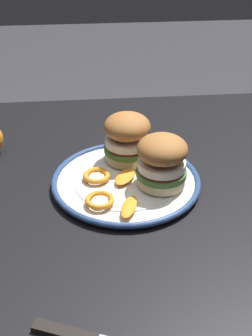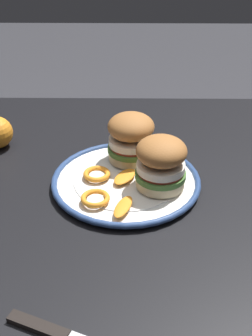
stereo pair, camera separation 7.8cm
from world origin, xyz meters
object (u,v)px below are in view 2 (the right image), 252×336
(dining_table, at_px, (158,239))
(sandwich_half_right, at_px, (164,162))
(dinner_plate, at_px, (126,181))
(sandwich_half_left, at_px, (131,137))

(dining_table, xyz_separation_m, sandwich_half_right, (-0.00, -0.03, 0.16))
(dinner_plate, height_order, sandwich_half_left, sandwich_half_left)
(dining_table, relative_size, dinner_plate, 4.25)
(dinner_plate, bearing_deg, sandwich_half_right, 161.21)
(dining_table, xyz_separation_m, dinner_plate, (0.06, -0.05, 0.10))
(dining_table, relative_size, sandwich_half_right, 10.62)
(dinner_plate, distance_m, sandwich_half_right, 0.09)
(dining_table, relative_size, sandwich_half_left, 9.56)
(sandwich_half_right, bearing_deg, dinner_plate, -18.79)
(dinner_plate, height_order, sandwich_half_right, sandwich_half_right)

